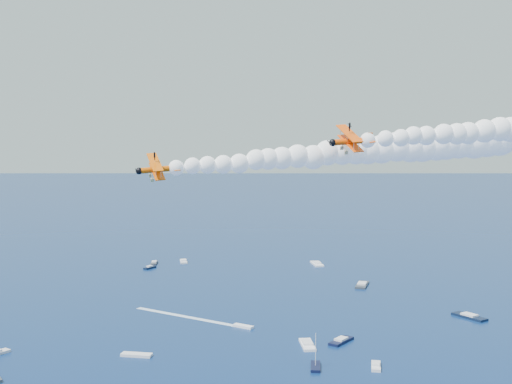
% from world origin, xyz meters
% --- Properties ---
extents(biplane_lead, '(11.43, 12.27, 8.12)m').
position_xyz_m(biplane_lead, '(9.55, 33.68, 55.08)').
color(biplane_lead, '#FF4F05').
extents(biplane_trail, '(10.83, 11.42, 7.50)m').
position_xyz_m(biplane_trail, '(-18.94, 20.23, 50.59)').
color(biplane_trail, '#E45904').
extents(smoke_trail_trail, '(69.18, 66.65, 11.76)m').
position_xyz_m(smoke_trail_trail, '(7.46, 39.87, 53.12)').
color(smoke_trail_trail, white).
extents(spectator_boats, '(227.85, 187.51, 0.70)m').
position_xyz_m(spectator_boats, '(-2.92, 107.98, 0.35)').
color(spectator_boats, black).
rests_on(spectator_boats, ground).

